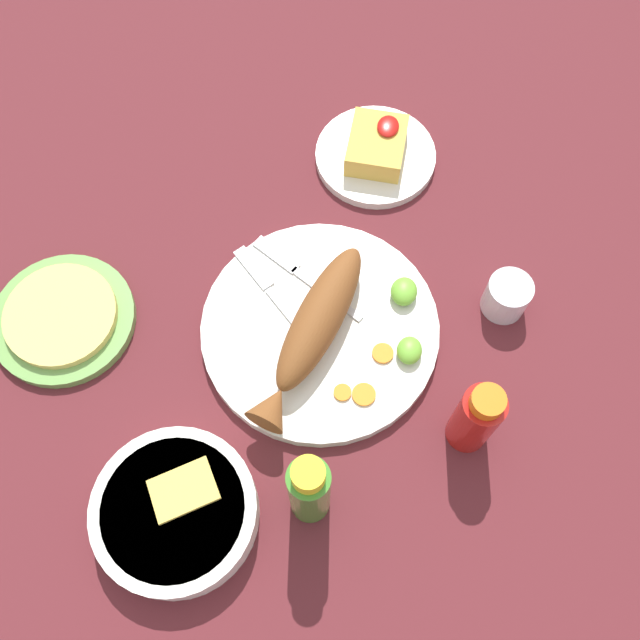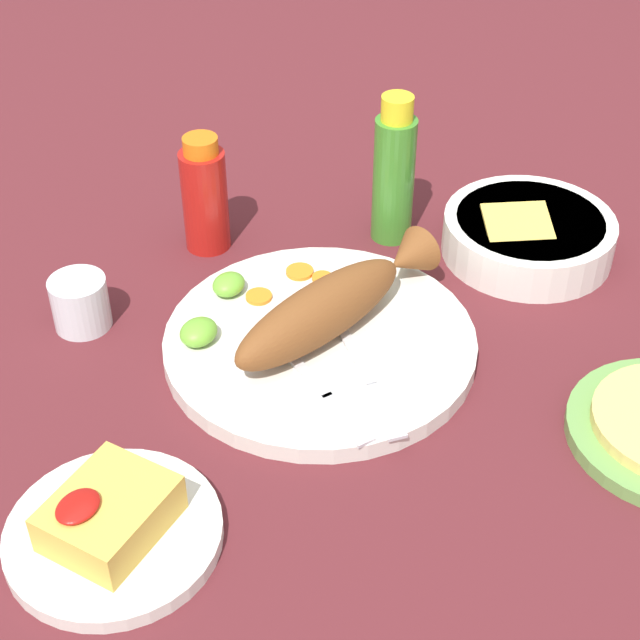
# 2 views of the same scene
# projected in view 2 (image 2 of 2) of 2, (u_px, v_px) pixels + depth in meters

# --- Properties ---
(ground_plane) EXTENTS (4.00, 4.00, 0.00)m
(ground_plane) POSITION_uv_depth(u_px,v_px,m) (320.00, 350.00, 0.97)
(ground_plane) COLOR #561E23
(main_plate) EXTENTS (0.31, 0.31, 0.02)m
(main_plate) POSITION_uv_depth(u_px,v_px,m) (320.00, 343.00, 0.96)
(main_plate) COLOR silver
(main_plate) RESTS_ON ground_plane
(fried_fish) EXTENTS (0.26, 0.12, 0.06)m
(fried_fish) POSITION_uv_depth(u_px,v_px,m) (333.00, 304.00, 0.95)
(fried_fish) COLOR brown
(fried_fish) RESTS_ON main_plate
(fork_near) EXTENTS (0.13, 0.15, 0.00)m
(fork_near) POSITION_uv_depth(u_px,v_px,m) (366.00, 380.00, 0.90)
(fork_near) COLOR silver
(fork_near) RESTS_ON main_plate
(fork_far) EXTENTS (0.10, 0.17, 0.00)m
(fork_far) POSITION_uv_depth(u_px,v_px,m) (319.00, 390.00, 0.89)
(fork_far) COLOR silver
(fork_far) RESTS_ON main_plate
(carrot_slice_near) EXTENTS (0.02, 0.02, 0.00)m
(carrot_slice_near) POSITION_uv_depth(u_px,v_px,m) (322.00, 278.00, 1.03)
(carrot_slice_near) COLOR orange
(carrot_slice_near) RESTS_ON main_plate
(carrot_slice_mid) EXTENTS (0.03, 0.03, 0.00)m
(carrot_slice_mid) POSITION_uv_depth(u_px,v_px,m) (300.00, 272.00, 1.03)
(carrot_slice_mid) COLOR orange
(carrot_slice_mid) RESTS_ON main_plate
(carrot_slice_far) EXTENTS (0.03, 0.03, 0.00)m
(carrot_slice_far) POSITION_uv_depth(u_px,v_px,m) (259.00, 297.00, 1.00)
(carrot_slice_far) COLOR orange
(carrot_slice_far) RESTS_ON main_plate
(lime_wedge_main) EXTENTS (0.04, 0.03, 0.02)m
(lime_wedge_main) POSITION_uv_depth(u_px,v_px,m) (229.00, 284.00, 1.00)
(lime_wedge_main) COLOR #6BB233
(lime_wedge_main) RESTS_ON main_plate
(lime_wedge_side) EXTENTS (0.04, 0.03, 0.02)m
(lime_wedge_side) POSITION_uv_depth(u_px,v_px,m) (199.00, 332.00, 0.94)
(lime_wedge_side) COLOR #6BB233
(lime_wedge_side) RESTS_ON main_plate
(hot_sauce_bottle_red) EXTENTS (0.05, 0.05, 0.14)m
(hot_sauce_bottle_red) POSITION_uv_depth(u_px,v_px,m) (205.00, 196.00, 1.07)
(hot_sauce_bottle_red) COLOR #B21914
(hot_sauce_bottle_red) RESTS_ON ground_plane
(hot_sauce_bottle_green) EXTENTS (0.05, 0.05, 0.17)m
(hot_sauce_bottle_green) POSITION_uv_depth(u_px,v_px,m) (394.00, 174.00, 1.07)
(hot_sauce_bottle_green) COLOR #3D8428
(hot_sauce_bottle_green) RESTS_ON ground_plane
(salt_cup) EXTENTS (0.06, 0.06, 0.05)m
(salt_cup) POSITION_uv_depth(u_px,v_px,m) (81.00, 306.00, 0.98)
(salt_cup) COLOR silver
(salt_cup) RESTS_ON ground_plane
(side_plate_fries) EXTENTS (0.17, 0.17, 0.01)m
(side_plate_fries) POSITION_uv_depth(u_px,v_px,m) (114.00, 534.00, 0.78)
(side_plate_fries) COLOR silver
(side_plate_fries) RESTS_ON ground_plane
(fries_pile) EXTENTS (0.10, 0.08, 0.04)m
(fries_pile) POSITION_uv_depth(u_px,v_px,m) (109.00, 513.00, 0.76)
(fries_pile) COLOR gold
(fries_pile) RESTS_ON side_plate_fries
(guacamole_bowl) EXTENTS (0.19, 0.19, 0.06)m
(guacamole_bowl) POSITION_uv_depth(u_px,v_px,m) (528.00, 234.00, 1.08)
(guacamole_bowl) COLOR white
(guacamole_bowl) RESTS_ON ground_plane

